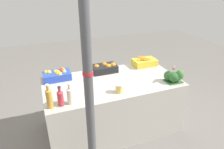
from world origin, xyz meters
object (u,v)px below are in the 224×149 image
at_px(sparrow_bird, 174,68).
at_px(broccoli_pile, 175,76).
at_px(carrot_crate, 145,62).
at_px(pickle_jar, 119,88).
at_px(juice_bottle_ruby, 60,98).
at_px(juice_bottle_amber, 49,98).
at_px(support_pole, 88,73).
at_px(orange_crate, 105,68).
at_px(juice_bottle_cloudy, 70,95).
at_px(apple_crate, 57,75).

bearing_deg(sparrow_bird, broccoli_pile, 101.74).
distance_m(carrot_crate, pickle_jar, 0.96).
distance_m(broccoli_pile, juice_bottle_ruby, 1.53).
xyz_separation_m(carrot_crate, pickle_jar, (-0.72, -0.64, 0.00)).
height_order(juice_bottle_amber, pickle_jar, juice_bottle_amber).
relative_size(juice_bottle_ruby, pickle_jar, 2.12).
distance_m(support_pole, carrot_crate, 1.72).
xyz_separation_m(orange_crate, pickle_jar, (-0.04, -0.64, -0.00)).
relative_size(orange_crate, pickle_jar, 3.35).
relative_size(carrot_crate, sparrow_bird, 3.52).
bearing_deg(juice_bottle_cloudy, sparrow_bird, 1.35).
bearing_deg(juice_bottle_amber, apple_crate, 76.58).
xyz_separation_m(broccoli_pile, sparrow_bird, (-0.02, 0.02, 0.13)).
bearing_deg(apple_crate, orange_crate, -0.51).
bearing_deg(carrot_crate, juice_bottle_cloudy, -153.12).
distance_m(carrot_crate, juice_bottle_ruby, 1.58).
relative_size(support_pole, juice_bottle_cloudy, 10.62).
xyz_separation_m(support_pole, juice_bottle_amber, (-0.34, 0.44, -0.43)).
bearing_deg(juice_bottle_ruby, support_pole, -63.40).
xyz_separation_m(juice_bottle_ruby, juice_bottle_cloudy, (0.11, 0.00, 0.01)).
bearing_deg(juice_bottle_ruby, apple_crate, 86.19).
height_order(carrot_crate, sparrow_bird, sparrow_bird).
bearing_deg(support_pole, broccoli_pile, 19.32).
bearing_deg(sparrow_bird, apple_crate, -67.27).
xyz_separation_m(carrot_crate, juice_bottle_cloudy, (-1.33, -0.67, 0.05)).
height_order(support_pole, orange_crate, support_pole).
xyz_separation_m(carrot_crate, broccoli_pile, (0.10, -0.65, 0.03)).
relative_size(carrot_crate, broccoli_pile, 1.59).
height_order(apple_crate, juice_bottle_amber, juice_bottle_amber).
bearing_deg(carrot_crate, orange_crate, -179.89).
relative_size(orange_crate, carrot_crate, 1.00).
height_order(broccoli_pile, juice_bottle_amber, juice_bottle_amber).
bearing_deg(apple_crate, pickle_jar, -43.88).
height_order(broccoli_pile, juice_bottle_ruby, juice_bottle_ruby).
bearing_deg(juice_bottle_ruby, pickle_jar, 2.48).
xyz_separation_m(juice_bottle_amber, juice_bottle_cloudy, (0.22, 0.00, -0.02)).
bearing_deg(carrot_crate, pickle_jar, -138.16).
height_order(apple_crate, carrot_crate, apple_crate).
bearing_deg(support_pole, juice_bottle_cloudy, 104.45).
relative_size(support_pole, carrot_crate, 7.20).
xyz_separation_m(apple_crate, carrot_crate, (1.39, -0.01, -0.01)).
relative_size(orange_crate, juice_bottle_amber, 1.31).
bearing_deg(pickle_jar, juice_bottle_ruby, -177.52).
distance_m(carrot_crate, broccoli_pile, 0.66).
height_order(orange_crate, juice_bottle_amber, juice_bottle_amber).
relative_size(support_pole, orange_crate, 7.20).
distance_m(support_pole, pickle_jar, 0.85).
relative_size(apple_crate, sparrow_bird, 3.52).
relative_size(apple_crate, broccoli_pile, 1.59).
xyz_separation_m(carrot_crate, juice_bottle_amber, (-1.55, -0.67, 0.07)).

